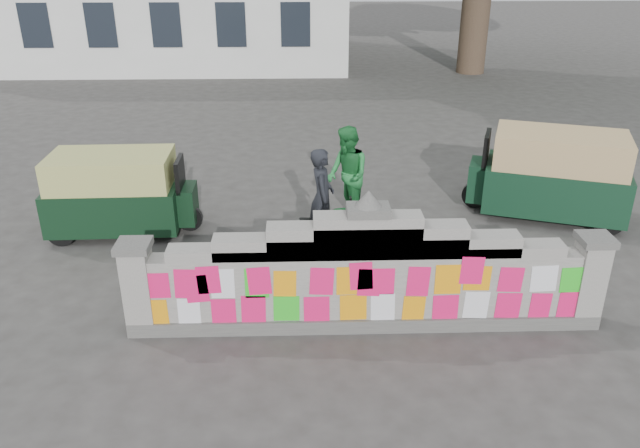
# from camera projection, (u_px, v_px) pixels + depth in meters

# --- Properties ---
(ground) EXTENTS (100.00, 100.00, 0.00)m
(ground) POSITION_uv_depth(u_px,v_px,m) (364.00, 326.00, 8.63)
(ground) COLOR #383533
(ground) RESTS_ON ground
(parapet_wall) EXTENTS (6.48, 0.44, 2.01)m
(parapet_wall) POSITION_uv_depth(u_px,v_px,m) (366.00, 279.00, 8.31)
(parapet_wall) COLOR #4C4C49
(parapet_wall) RESTS_ON ground
(cyclist_bike) EXTENTS (1.84, 0.66, 0.96)m
(cyclist_bike) POSITION_uv_depth(u_px,v_px,m) (322.00, 230.00, 10.35)
(cyclist_bike) COLOR black
(cyclist_bike) RESTS_ON ground
(cyclist_rider) EXTENTS (0.40, 0.60, 1.63)m
(cyclist_rider) POSITION_uv_depth(u_px,v_px,m) (322.00, 211.00, 10.21)
(cyclist_rider) COLOR black
(cyclist_rider) RESTS_ON ground
(pedestrian) EXTENTS (0.94, 1.06, 1.81)m
(pedestrian) POSITION_uv_depth(u_px,v_px,m) (347.00, 175.00, 11.51)
(pedestrian) COLOR #227D38
(pedestrian) RESTS_ON ground
(rickshaw_left) EXTENTS (2.68, 1.29, 1.47)m
(rickshaw_left) POSITION_uv_depth(u_px,v_px,m) (118.00, 192.00, 11.11)
(rickshaw_left) COLOR black
(rickshaw_left) RESTS_ON ground
(rickshaw_right) EXTENTS (3.06, 2.16, 1.65)m
(rickshaw_right) POSITION_uv_depth(u_px,v_px,m) (552.00, 174.00, 11.73)
(rickshaw_right) COLOR #10321F
(rickshaw_right) RESTS_ON ground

